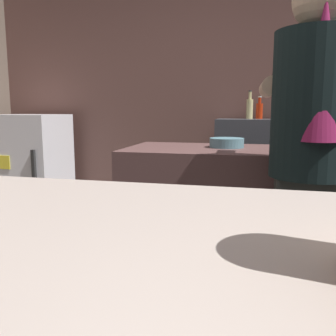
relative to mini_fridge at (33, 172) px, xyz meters
name	(u,v)px	position (x,y,z in m)	size (l,w,h in m)	color
wall_back	(257,86)	(2.05, 0.45, 0.80)	(5.20, 0.10, 2.70)	brown
prep_counter	(316,236)	(2.40, -1.02, -0.08)	(2.10, 0.60, 0.93)	#523735
back_shelf	(262,181)	(2.13, 0.17, -0.02)	(0.80, 0.36, 1.06)	#383A3F
mini_fridge	(33,172)	(0.00, 0.00, 0.00)	(0.59, 0.58, 1.09)	silver
bartender	(312,153)	(2.29, -1.48, 0.42)	(0.43, 0.52, 1.66)	#323530
mixing_bowl	(227,143)	(1.91, -0.97, 0.41)	(0.19, 0.19, 0.05)	slate
bottle_olive_oil	(279,110)	(2.24, 0.15, 0.59)	(0.05, 0.05, 0.21)	#4F8B32
bottle_soy	(250,108)	(2.00, 0.25, 0.61)	(0.06, 0.06, 0.24)	#D0C987
bottle_vinegar	(298,107)	(2.38, 0.10, 0.61)	(0.06, 0.06, 0.26)	#55882D
bottle_hot_sauce	(259,110)	(2.08, 0.27, 0.59)	(0.06, 0.06, 0.19)	red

